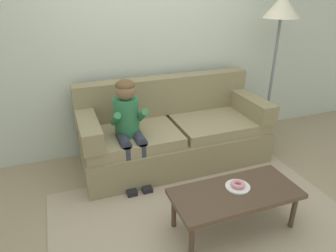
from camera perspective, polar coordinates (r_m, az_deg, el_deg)
ground at (r=3.12m, az=4.30°, el=-14.01°), size 10.00×10.00×0.00m
wall_back at (r=3.78m, az=-4.14°, el=16.36°), size 8.00×0.10×2.80m
area_rug at (r=2.95m, az=6.39°, el=-16.74°), size 2.66×1.71×0.01m
couch at (r=3.64m, az=0.95°, el=-1.39°), size 2.14×0.90×0.96m
coffee_table at (r=2.70m, az=12.36°, el=-12.47°), size 1.08×0.49×0.38m
person_child at (r=3.17m, az=-7.31°, el=0.75°), size 0.34×0.58×1.10m
plate at (r=2.72m, az=12.78°, el=-10.91°), size 0.21×0.21×0.01m
donut at (r=2.71m, az=12.83°, el=-10.48°), size 0.16×0.16×0.04m
toy_controller at (r=3.40m, az=15.22°, el=-10.73°), size 0.23×0.09×0.05m
floor_lamp at (r=4.10m, az=20.16°, el=18.42°), size 0.43×0.43×1.85m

